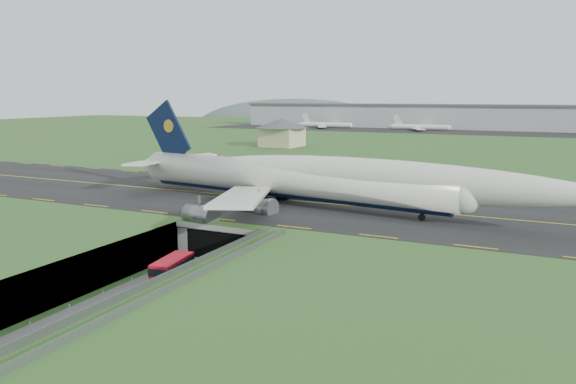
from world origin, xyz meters
The scene contains 11 objects.
ground centered at (0.00, 0.00, 0.00)m, with size 900.00×900.00×0.00m, color #376327.
airfield_deck centered at (0.00, 0.00, 3.00)m, with size 800.00×800.00×6.00m, color gray.
trench_road centered at (0.00, -7.50, 0.10)m, with size 12.00×75.00×0.20m, color slate.
taxiway centered at (0.00, 33.00, 6.09)m, with size 800.00×44.00×0.18m, color black.
tunnel_portal centered at (0.00, 16.71, 3.33)m, with size 17.00×22.30×6.00m.
guideway centered at (11.00, -19.11, 5.32)m, with size 3.00×53.00×7.05m.
jumbo_jet centered at (9.03, 28.48, 11.57)m, with size 97.96×61.99×20.69m.
shuttle_tram centered at (-0.59, -3.46, 1.86)m, with size 4.42×8.77×3.40m.
service_building centered at (-53.38, 141.95, 12.98)m, with size 22.78×22.78×11.78m.
cargo_terminal centered at (-0.10, 299.41, 13.96)m, with size 320.00×67.00×15.60m.
distant_hills centered at (64.38, 430.00, -4.00)m, with size 700.00×91.00×60.00m.
Camera 1 is at (48.79, -67.89, 27.08)m, focal length 35.00 mm.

